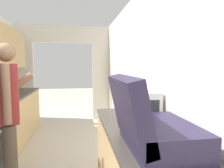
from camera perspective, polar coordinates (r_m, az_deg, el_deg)
wall_right at (r=2.66m, az=9.50°, el=0.53°), size 0.06×6.94×2.50m
wall_far_with_doorway at (r=5.41m, az=-13.64°, el=4.77°), size 2.81×0.06×2.50m
counter_left at (r=4.13m, az=-27.67°, el=-9.48°), size 0.62×3.32×0.91m
person at (r=2.43m, az=-27.40°, el=-8.40°), size 0.55×0.43×1.70m
suitcase at (r=1.39m, az=10.62°, el=-11.77°), size 0.52×0.66×0.49m
microwave at (r=2.23m, az=7.47°, el=-5.41°), size 0.35×0.53×0.29m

